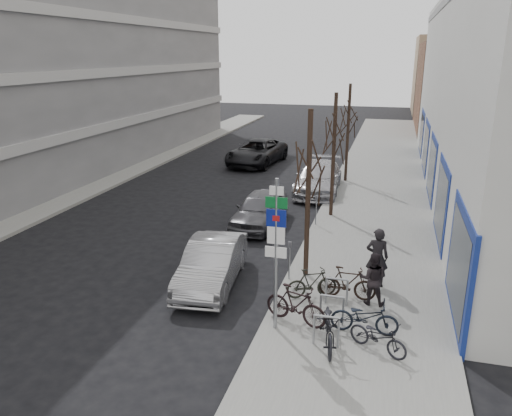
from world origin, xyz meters
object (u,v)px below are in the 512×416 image
Objects in this scene: meter_back at (332,177)px; parked_car_mid at (260,209)px; highway_sign_pole at (276,246)px; bike_mid_curb at (365,314)px; meter_mid at (316,207)px; pedestrian_far at (373,278)px; lane_car at (257,152)px; bike_near_left at (330,323)px; parked_car_back at (318,178)px; tree_mid at (335,126)px; pedestrian_near at (377,257)px; bike_rack at (332,306)px; tree_near at (309,155)px; bike_far_curb at (378,334)px; parked_car_front at (212,263)px; bike_far_inner at (347,283)px; bike_mid_inner at (312,283)px; bike_near_right at (296,304)px; tree_far at (349,110)px.

meter_back is 6.30m from parked_car_mid.
highway_sign_pole is 2.91m from bike_mid_curb.
meter_mid is 6.98m from pedestrian_far.
meter_back is 0.22× the size of lane_car.
parked_car_back is at bearing 89.42° from bike_near_left.
parked_car_back is at bearing 106.23° from tree_mid.
pedestrian_near is (0.16, 2.89, 0.41)m from bike_mid_curb.
parked_car_back reaches higher than bike_rack.
tree_mid is 2.92× the size of pedestrian_near.
highway_sign_pole is at bearing 41.13° from pedestrian_far.
pedestrian_near reaches higher than bike_mid_curb.
tree_near is at bearing 97.67° from bike_near_left.
bike_far_curb is 0.35× the size of parked_car_front.
pedestrian_far is at bearing -74.77° from tree_mid.
bike_mid_curb is 1.88m from bike_far_inner.
bike_mid_curb reaches higher than bike_far_curb.
highway_sign_pole is 3.25m from bike_far_curb.
tree_near is at bearing 17.59° from parked_car_front.
bike_rack is 1.54m from bike_mid_inner.
bike_far_inner is at bearing -105.63° from bike_mid_inner.
bike_far_inner is at bearing -17.01° from bike_near_right.
tree_mid is at bearing -90.00° from tree_far.
lane_car reaches higher than bike_near_right.
parked_car_mid is (-2.80, -8.34, -3.38)m from tree_far.
lane_car is at bearing 133.61° from meter_back.
bike_far_inner is at bearing 48.43° from bike_far_curb.
pedestrian_near reaches higher than bike_far_curb.
bike_mid_inner is at bearing 3.30° from pedestrian_far.
bike_far_inner is 0.29× the size of lane_car.
pedestrian_near is (5.03, -4.92, 0.37)m from parked_car_mid.
bike_mid_inner is at bearing -85.76° from meter_back.
pedestrian_near is at bearing -75.99° from meter_back.
bike_mid_inner is at bearing -82.23° from meter_mid.
parked_car_mid reaches higher than bike_far_inner.
tree_far is 1.26× the size of parked_car_front.
meter_back is 0.64× the size of bike_near_left.
pedestrian_far is (1.90, 1.65, 0.25)m from bike_near_right.
pedestrian_near is (0.77, 1.12, 0.43)m from bike_far_inner.
highway_sign_pole is 2.36m from bike_rack.
tree_mid is 4.76m from parked_car_mid.
parked_car_front is (-4.87, 1.92, 0.04)m from bike_mid_curb.
parked_car_mid is at bearing -107.27° from parked_car_back.
parked_car_front is at bearing 75.52° from bike_near_right.
pedestrian_near is (8.40, -16.76, 0.28)m from lane_car.
tree_near is at bearing 86.74° from highway_sign_pole.
bike_near_right is 20.66m from lane_car.
bike_near_right is (0.27, -3.12, -3.41)m from tree_near.
bike_far_curb is 2.47m from pedestrian_far.
bike_mid_curb is (0.87, -0.25, 0.02)m from bike_rack.
bike_far_inner is 0.90× the size of pedestrian_near.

